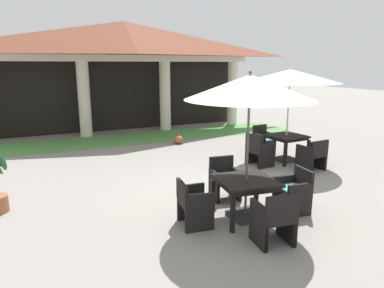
{
  "coord_description": "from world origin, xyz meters",
  "views": [
    {
      "loc": [
        -3.39,
        -5.94,
        2.74
      ],
      "look_at": [
        -0.34,
        0.75,
        1.04
      ],
      "focal_mm": 32.57,
      "sensor_mm": 36.0,
      "label": 1
    }
  ],
  "objects_px": {
    "patio_chair_near_foreground_east": "(294,191)",
    "terracotta_urn": "(178,140)",
    "patio_table_near_foreground": "(246,184)",
    "patio_chair_mid_left_south": "(312,155)",
    "patio_umbrella_near_foreground": "(250,89)",
    "patio_chair_mid_left_north": "(263,141)",
    "patio_table_mid_left": "(286,139)",
    "patio_chair_near_foreground_north": "(224,180)",
    "patio_chair_mid_left_west": "(259,151)",
    "patio_umbrella_mid_left": "(290,77)",
    "patio_chair_near_foreground_south": "(274,219)",
    "patio_chair_near_foreground_west": "(193,204)"
  },
  "relations": [
    {
      "from": "patio_chair_mid_left_south",
      "to": "patio_chair_mid_left_west",
      "type": "xyz_separation_m",
      "value": [
        -1.06,
        0.9,
        0.01
      ]
    },
    {
      "from": "patio_chair_near_foreground_north",
      "to": "patio_table_mid_left",
      "type": "relative_size",
      "value": 0.85
    },
    {
      "from": "patio_chair_mid_left_south",
      "to": "patio_table_near_foreground",
      "type": "bearing_deg",
      "value": -155.56
    },
    {
      "from": "patio_chair_mid_left_south",
      "to": "patio_chair_mid_left_west",
      "type": "distance_m",
      "value": 1.39
    },
    {
      "from": "patio_chair_near_foreground_west",
      "to": "patio_chair_near_foreground_north",
      "type": "bearing_deg",
      "value": 135.15
    },
    {
      "from": "patio_chair_near_foreground_west",
      "to": "patio_chair_near_foreground_south",
      "type": "relative_size",
      "value": 0.92
    },
    {
      "from": "patio_chair_near_foreground_west",
      "to": "patio_chair_mid_left_west",
      "type": "relative_size",
      "value": 0.9
    },
    {
      "from": "patio_chair_mid_left_south",
      "to": "terracotta_urn",
      "type": "distance_m",
      "value": 4.78
    },
    {
      "from": "patio_chair_mid_left_north",
      "to": "terracotta_urn",
      "type": "xyz_separation_m",
      "value": [
        -1.89,
        2.35,
        -0.25
      ]
    },
    {
      "from": "patio_chair_near_foreground_west",
      "to": "patio_chair_mid_left_west",
      "type": "distance_m",
      "value": 4.06
    },
    {
      "from": "patio_table_near_foreground",
      "to": "patio_chair_near_foreground_east",
      "type": "bearing_deg",
      "value": -7.12
    },
    {
      "from": "patio_chair_near_foreground_north",
      "to": "patio_umbrella_mid_left",
      "type": "bearing_deg",
      "value": -142.61
    },
    {
      "from": "patio_chair_near_foreground_south",
      "to": "patio_chair_mid_left_south",
      "type": "height_order",
      "value": "patio_chair_near_foreground_south"
    },
    {
      "from": "patio_umbrella_near_foreground",
      "to": "patio_chair_mid_left_north",
      "type": "relative_size",
      "value": 3.0
    },
    {
      "from": "patio_chair_mid_left_north",
      "to": "patio_chair_near_foreground_west",
      "type": "bearing_deg",
      "value": 37.27
    },
    {
      "from": "patio_umbrella_near_foreground",
      "to": "terracotta_urn",
      "type": "distance_m",
      "value": 6.57
    },
    {
      "from": "patio_chair_mid_left_north",
      "to": "patio_chair_mid_left_south",
      "type": "relative_size",
      "value": 1.06
    },
    {
      "from": "patio_table_mid_left",
      "to": "patio_chair_mid_left_west",
      "type": "distance_m",
      "value": 1.02
    },
    {
      "from": "patio_chair_near_foreground_south",
      "to": "patio_chair_near_foreground_west",
      "type": "bearing_deg",
      "value": 134.92
    },
    {
      "from": "patio_table_near_foreground",
      "to": "patio_chair_near_foreground_north",
      "type": "xyz_separation_m",
      "value": [
        0.12,
        0.99,
        -0.25
      ]
    },
    {
      "from": "patio_table_mid_left",
      "to": "patio_chair_mid_left_north",
      "type": "distance_m",
      "value": 1.02
    },
    {
      "from": "patio_table_near_foreground",
      "to": "patio_table_mid_left",
      "type": "xyz_separation_m",
      "value": [
        3.15,
        2.76,
        0.02
      ]
    },
    {
      "from": "patio_table_near_foreground",
      "to": "patio_chair_near_foreground_east",
      "type": "height_order",
      "value": "patio_chair_near_foreground_east"
    },
    {
      "from": "terracotta_urn",
      "to": "patio_chair_mid_left_north",
      "type": "bearing_deg",
      "value": -51.15
    },
    {
      "from": "patio_chair_near_foreground_south",
      "to": "patio_chair_near_foreground_north",
      "type": "relative_size",
      "value": 1.02
    },
    {
      "from": "patio_umbrella_near_foreground",
      "to": "patio_chair_near_foreground_west",
      "type": "xyz_separation_m",
      "value": [
        -0.98,
        0.12,
        -1.93
      ]
    },
    {
      "from": "patio_chair_near_foreground_east",
      "to": "patio_umbrella_mid_left",
      "type": "relative_size",
      "value": 0.31
    },
    {
      "from": "patio_chair_near_foreground_west",
      "to": "patio_chair_near_foreground_south",
      "type": "height_order",
      "value": "patio_chair_near_foreground_south"
    },
    {
      "from": "patio_chair_near_foreground_east",
      "to": "patio_chair_near_foreground_north",
      "type": "xyz_separation_m",
      "value": [
        -0.86,
        1.11,
        -0.0
      ]
    },
    {
      "from": "patio_table_near_foreground",
      "to": "terracotta_urn",
      "type": "xyz_separation_m",
      "value": [
        1.18,
        6.09,
        -0.49
      ]
    },
    {
      "from": "patio_chair_near_foreground_south",
      "to": "patio_umbrella_mid_left",
      "type": "xyz_separation_m",
      "value": [
        3.28,
        3.74,
        1.97
      ]
    },
    {
      "from": "patio_table_near_foreground",
      "to": "patio_chair_mid_left_north",
      "type": "relative_size",
      "value": 1.25
    },
    {
      "from": "patio_chair_near_foreground_east",
      "to": "patio_chair_mid_left_south",
      "type": "height_order",
      "value": "patio_chair_mid_left_south"
    },
    {
      "from": "patio_table_near_foreground",
      "to": "patio_chair_mid_left_west",
      "type": "height_order",
      "value": "patio_chair_mid_left_west"
    },
    {
      "from": "patio_chair_near_foreground_east",
      "to": "patio_table_near_foreground",
      "type": "bearing_deg",
      "value": 90.0
    },
    {
      "from": "patio_chair_mid_left_north",
      "to": "patio_chair_mid_left_south",
      "type": "bearing_deg",
      "value": 90.0
    },
    {
      "from": "patio_chair_near_foreground_east",
      "to": "terracotta_urn",
      "type": "bearing_deg",
      "value": 5.3
    },
    {
      "from": "patio_chair_near_foreground_east",
      "to": "terracotta_urn",
      "type": "height_order",
      "value": "patio_chair_near_foreground_east"
    },
    {
      "from": "patio_table_near_foreground",
      "to": "patio_chair_near_foreground_north",
      "type": "relative_size",
      "value": 1.28
    },
    {
      "from": "patio_table_mid_left",
      "to": "terracotta_urn",
      "type": "distance_m",
      "value": 3.9
    },
    {
      "from": "patio_chair_mid_left_west",
      "to": "patio_umbrella_mid_left",
      "type": "bearing_deg",
      "value": 90.0
    },
    {
      "from": "patio_chair_near_foreground_south",
      "to": "patio_chair_mid_left_north",
      "type": "xyz_separation_m",
      "value": [
        3.2,
        4.72,
        -0.02
      ]
    },
    {
      "from": "patio_chair_near_foreground_east",
      "to": "patio_chair_mid_left_north",
      "type": "distance_m",
      "value": 4.39
    },
    {
      "from": "patio_table_mid_left",
      "to": "patio_chair_mid_left_south",
      "type": "relative_size",
      "value": 1.22
    },
    {
      "from": "patio_umbrella_near_foreground",
      "to": "patio_chair_near_foreground_north",
      "type": "relative_size",
      "value": 3.06
    },
    {
      "from": "patio_table_near_foreground",
      "to": "terracotta_urn",
      "type": "height_order",
      "value": "patio_table_near_foreground"
    },
    {
      "from": "patio_chair_near_foreground_east",
      "to": "terracotta_urn",
      "type": "relative_size",
      "value": 2.24
    },
    {
      "from": "patio_umbrella_near_foreground",
      "to": "terracotta_urn",
      "type": "relative_size",
      "value": 7.1
    },
    {
      "from": "patio_chair_mid_left_west",
      "to": "patio_chair_mid_left_south",
      "type": "bearing_deg",
      "value": 45.21
    },
    {
      "from": "patio_umbrella_near_foreground",
      "to": "patio_table_mid_left",
      "type": "relative_size",
      "value": 2.6
    }
  ]
}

